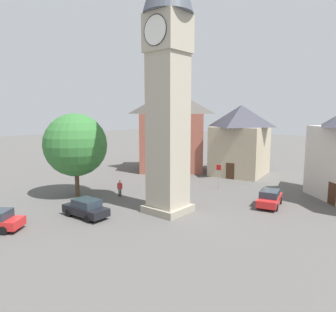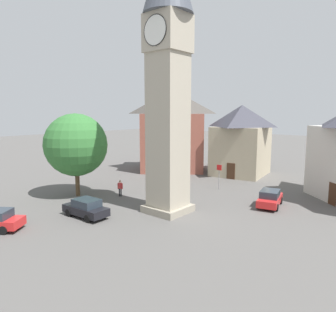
{
  "view_description": "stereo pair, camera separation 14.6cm",
  "coord_description": "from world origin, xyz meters",
  "px_view_note": "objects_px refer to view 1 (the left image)",
  "views": [
    {
      "loc": [
        16.92,
        -20.13,
        8.6
      ],
      "look_at": [
        0.0,
        0.0,
        4.9
      ],
      "focal_mm": 33.42,
      "sensor_mm": 36.0,
      "label": 1
    },
    {
      "loc": [
        17.03,
        -20.04,
        8.6
      ],
      "look_at": [
        0.0,
        0.0,
        4.9
      ],
      "focal_mm": 33.42,
      "sensor_mm": 36.0,
      "label": 2
    }
  ],
  "objects_px": {
    "clock_tower": "(168,47)",
    "building_corner_back": "(240,139)",
    "tree": "(76,145)",
    "car_red_corner": "(270,198)",
    "pedestrian": "(120,187)",
    "car_silver_kerb": "(86,208)",
    "road_sign": "(219,173)",
    "building_terrace_right": "(172,129)"
  },
  "relations": [
    {
      "from": "car_silver_kerb",
      "to": "road_sign",
      "type": "height_order",
      "value": "road_sign"
    },
    {
      "from": "car_red_corner",
      "to": "pedestrian",
      "type": "height_order",
      "value": "pedestrian"
    },
    {
      "from": "car_red_corner",
      "to": "building_terrace_right",
      "type": "bearing_deg",
      "value": 155.39
    },
    {
      "from": "car_silver_kerb",
      "to": "building_terrace_right",
      "type": "bearing_deg",
      "value": 111.47
    },
    {
      "from": "tree",
      "to": "car_red_corner",
      "type": "bearing_deg",
      "value": 29.04
    },
    {
      "from": "car_silver_kerb",
      "to": "tree",
      "type": "distance_m",
      "value": 8.5
    },
    {
      "from": "car_red_corner",
      "to": "clock_tower",
      "type": "bearing_deg",
      "value": -130.24
    },
    {
      "from": "pedestrian",
      "to": "clock_tower",
      "type": "bearing_deg",
      "value": -5.1
    },
    {
      "from": "car_silver_kerb",
      "to": "building_terrace_right",
      "type": "relative_size",
      "value": 0.34
    },
    {
      "from": "pedestrian",
      "to": "building_corner_back",
      "type": "height_order",
      "value": "building_corner_back"
    },
    {
      "from": "building_corner_back",
      "to": "road_sign",
      "type": "xyz_separation_m",
      "value": [
        2.28,
        -9.43,
        -2.98
      ]
    },
    {
      "from": "tree",
      "to": "building_terrace_right",
      "type": "xyz_separation_m",
      "value": [
        -2.06,
        17.87,
        0.78
      ]
    },
    {
      "from": "clock_tower",
      "to": "tree",
      "type": "relative_size",
      "value": 2.78
    },
    {
      "from": "pedestrian",
      "to": "building_terrace_right",
      "type": "xyz_separation_m",
      "value": [
        -5.64,
        15.22,
        5.06
      ]
    },
    {
      "from": "clock_tower",
      "to": "car_silver_kerb",
      "type": "relative_size",
      "value": 5.59
    },
    {
      "from": "clock_tower",
      "to": "car_silver_kerb",
      "type": "distance_m",
      "value": 14.8
    },
    {
      "from": "building_terrace_right",
      "to": "building_corner_back",
      "type": "height_order",
      "value": "building_terrace_right"
    },
    {
      "from": "car_red_corner",
      "to": "pedestrian",
      "type": "relative_size",
      "value": 2.6
    },
    {
      "from": "car_silver_kerb",
      "to": "road_sign",
      "type": "distance_m",
      "value": 15.58
    },
    {
      "from": "clock_tower",
      "to": "building_corner_back",
      "type": "relative_size",
      "value": 2.47
    },
    {
      "from": "tree",
      "to": "clock_tower",
      "type": "bearing_deg",
      "value": 10.84
    },
    {
      "from": "car_silver_kerb",
      "to": "building_terrace_right",
      "type": "distance_m",
      "value": 23.49
    },
    {
      "from": "clock_tower",
      "to": "pedestrian",
      "type": "height_order",
      "value": "clock_tower"
    },
    {
      "from": "building_corner_back",
      "to": "car_red_corner",
      "type": "bearing_deg",
      "value": -52.28
    },
    {
      "from": "building_terrace_right",
      "to": "building_corner_back",
      "type": "relative_size",
      "value": 1.29
    },
    {
      "from": "car_silver_kerb",
      "to": "car_red_corner",
      "type": "xyz_separation_m",
      "value": [
        10.39,
        12.7,
        0.0
      ]
    },
    {
      "from": "clock_tower",
      "to": "tree",
      "type": "xyz_separation_m",
      "value": [
        -10.57,
        -2.03,
        -8.55
      ]
    },
    {
      "from": "clock_tower",
      "to": "tree",
      "type": "bearing_deg",
      "value": -169.16
    },
    {
      "from": "clock_tower",
      "to": "road_sign",
      "type": "bearing_deg",
      "value": 94.49
    },
    {
      "from": "clock_tower",
      "to": "building_terrace_right",
      "type": "relative_size",
      "value": 1.91
    },
    {
      "from": "building_terrace_right",
      "to": "car_silver_kerb",
      "type": "bearing_deg",
      "value": -68.53
    },
    {
      "from": "car_silver_kerb",
      "to": "building_corner_back",
      "type": "xyz_separation_m",
      "value": [
        1.21,
        24.57,
        4.12
      ]
    },
    {
      "from": "road_sign",
      "to": "clock_tower",
      "type": "bearing_deg",
      "value": -85.51
    },
    {
      "from": "car_silver_kerb",
      "to": "car_red_corner",
      "type": "relative_size",
      "value": 0.96
    },
    {
      "from": "building_terrace_right",
      "to": "building_corner_back",
      "type": "xyz_separation_m",
      "value": [
        9.59,
        3.27,
        -1.19
      ]
    },
    {
      "from": "car_silver_kerb",
      "to": "pedestrian",
      "type": "relative_size",
      "value": 2.49
    },
    {
      "from": "pedestrian",
      "to": "car_silver_kerb",
      "type": "bearing_deg",
      "value": -65.77
    },
    {
      "from": "car_red_corner",
      "to": "pedestrian",
      "type": "bearing_deg",
      "value": -153.21
    },
    {
      "from": "car_red_corner",
      "to": "tree",
      "type": "relative_size",
      "value": 0.52
    },
    {
      "from": "clock_tower",
      "to": "tree",
      "type": "distance_m",
      "value": 13.75
    },
    {
      "from": "car_red_corner",
      "to": "road_sign",
      "type": "xyz_separation_m",
      "value": [
        -6.89,
        2.44,
        1.14
      ]
    },
    {
      "from": "car_silver_kerb",
      "to": "building_terrace_right",
      "type": "xyz_separation_m",
      "value": [
        -8.38,
        21.3,
        5.31
      ]
    }
  ]
}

